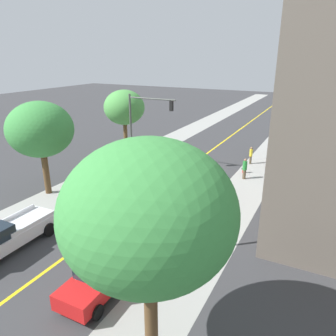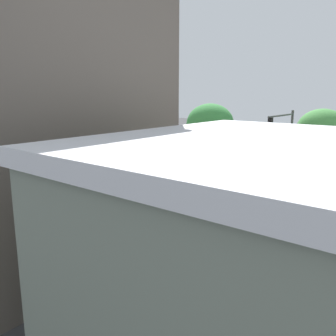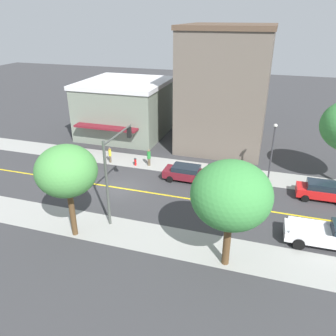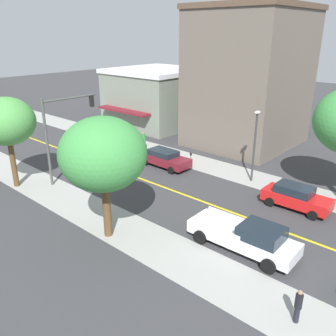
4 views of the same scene
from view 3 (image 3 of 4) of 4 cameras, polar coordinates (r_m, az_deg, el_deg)
ground_plane at (r=31.16m, az=-8.24°, el=-3.43°), size 140.00×140.00×0.00m
sidewalk_left at (r=36.26m, az=-4.11°, el=1.02°), size 3.39×126.00×0.01m
sidewalk_right at (r=26.54m, az=-13.95°, el=-9.47°), size 3.39×126.00×0.01m
road_centerline_stripe at (r=31.16m, az=-8.24°, el=-3.43°), size 0.20×126.00×0.00m
corner_shop_building at (r=44.51m, az=-7.29°, el=10.23°), size 11.88×10.56×6.98m
pale_office_building at (r=40.25m, az=9.86°, el=13.43°), size 11.27×9.86×13.71m
street_tree_left_near at (r=19.83m, az=10.81°, el=-4.62°), size 4.83×4.83×7.13m
street_tree_left_far at (r=23.25m, az=-17.07°, el=-0.53°), size 4.16×4.16×6.91m
fire_hydrant at (r=35.40m, az=-5.64°, el=1.09°), size 0.44×0.24×0.86m
parking_meter at (r=32.97m, az=7.03°, el=0.00°), size 0.12×0.18×1.32m
traffic_light_mast at (r=25.20m, az=-9.22°, el=0.95°), size 4.87×0.32×6.80m
street_lamp at (r=32.19m, az=17.55°, el=3.61°), size 0.70×0.36×5.71m
red_sedan_left_curb at (r=31.64m, az=25.10°, el=-3.56°), size 2.01×4.48×1.61m
maroon_sedan_left_curb at (r=31.93m, az=3.45°, el=-0.86°), size 2.14×4.81×1.50m
white_pickup_truck at (r=25.87m, az=26.72°, el=-10.30°), size 2.36×6.15×1.80m
pedestrian_green_shirt at (r=35.04m, az=-3.31°, el=1.88°), size 0.38×0.38×1.83m
pedestrian_yellow_shirt at (r=36.28m, az=-9.95°, el=2.30°), size 0.30×0.30×1.72m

